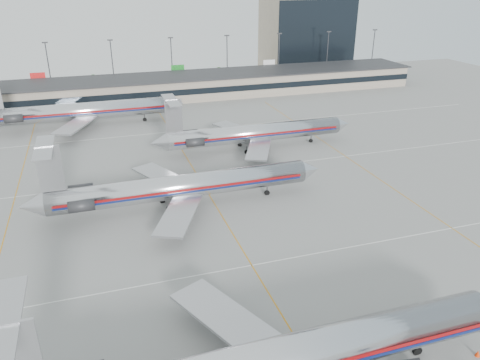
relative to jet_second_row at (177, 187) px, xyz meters
name	(u,v)px	position (x,y,z in m)	size (l,w,h in m)	color
ground	(283,317)	(5.70, -28.29, -3.49)	(260.00, 260.00, 0.00)	gray
apron_markings	(252,265)	(5.70, -18.29, -3.48)	(160.00, 0.15, 0.02)	silver
terminal	(150,88)	(5.70, 69.68, -0.33)	(162.00, 17.00, 6.25)	gray
light_mast_row	(143,61)	(5.70, 83.71, 5.10)	(163.60, 0.40, 15.28)	#38383D
distant_building	(305,34)	(67.70, 99.71, 9.01)	(30.00, 20.00, 25.00)	tan
jet_second_row	(177,187)	(0.00, 0.00, 0.00)	(45.90, 27.03, 12.01)	silver
jet_third_row	(252,133)	(19.56, 21.39, -0.09)	(42.73, 26.28, 11.68)	silver
jet_back_row	(80,111)	(-13.61, 48.12, 0.28)	(47.38, 29.15, 12.96)	silver
cone_right	(478,353)	(20.99, -38.95, -3.17)	(0.47, 0.47, 0.64)	red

